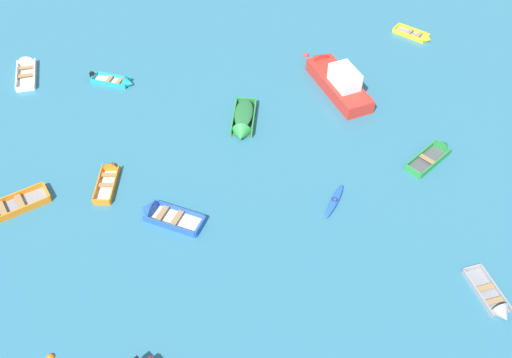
% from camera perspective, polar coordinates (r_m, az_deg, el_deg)
% --- Properties ---
extents(rowboat_green_far_back, '(2.37, 4.25, 1.29)m').
position_cam_1_polar(rowboat_green_far_back, '(37.25, -1.34, 5.81)').
color(rowboat_green_far_back, '#4C4C51').
rests_on(rowboat_green_far_back, ground_plane).
extents(rowboat_orange_cluster_inner, '(1.64, 3.49, 0.95)m').
position_cam_1_polar(rowboat_orange_cluster_inner, '(35.09, -14.68, 0.42)').
color(rowboat_orange_cluster_inner, beige).
rests_on(rowboat_orange_cluster_inner, ground_plane).
extents(kayak_blue_outer_right, '(2.00, 2.54, 0.27)m').
position_cam_1_polar(kayak_blue_outer_right, '(32.90, 7.98, -2.20)').
color(kayak_blue_outer_right, blue).
rests_on(kayak_blue_outer_right, ground_plane).
extents(rowboat_white_back_row_left, '(1.58, 4.14, 1.21)m').
position_cam_1_polar(rowboat_white_back_row_left, '(45.93, -22.28, 10.54)').
color(rowboat_white_back_row_left, beige).
rests_on(rowboat_white_back_row_left, ground_plane).
extents(rowboat_yellow_back_row_center, '(2.82, 3.01, 1.01)m').
position_cam_1_polar(rowboat_yellow_back_row_center, '(47.85, 16.32, 13.70)').
color(rowboat_yellow_back_row_center, gray).
rests_on(rowboat_yellow_back_row_center, ground_plane).
extents(rowboat_grey_foreground_center, '(1.40, 3.31, 1.00)m').
position_cam_1_polar(rowboat_grey_foreground_center, '(30.82, 23.19, -11.66)').
color(rowboat_grey_foreground_center, gray).
rests_on(rowboat_grey_foreground_center, ground_plane).
extents(rowboat_turquoise_outer_left, '(3.25, 2.28, 0.94)m').
position_cam_1_polar(rowboat_turquoise_outer_left, '(42.21, -13.66, 9.55)').
color(rowboat_turquoise_outer_left, beige).
rests_on(rowboat_turquoise_outer_left, ground_plane).
extents(motor_launch_red_distant_center, '(3.34, 7.35, 2.52)m').
position_cam_1_polar(motor_launch_red_distant_center, '(40.84, 8.10, 10.07)').
color(motor_launch_red_distant_center, red).
rests_on(motor_launch_red_distant_center, ground_plane).
extents(rowboat_green_near_left, '(3.75, 2.99, 1.08)m').
position_cam_1_polar(rowboat_green_near_left, '(37.16, 17.89, 2.64)').
color(rowboat_green_near_left, '#4C4C51').
rests_on(rowboat_green_near_left, ground_plane).
extents(rowboat_blue_near_camera, '(3.85, 3.09, 1.26)m').
position_cam_1_polar(rowboat_blue_near_camera, '(32.32, -9.82, -3.47)').
color(rowboat_blue_near_camera, beige).
rests_on(rowboat_blue_near_camera, ground_plane).
extents(mooring_buoy_outer_edge, '(0.45, 0.45, 0.45)m').
position_cam_1_polar(mooring_buoy_outer_edge, '(44.26, 5.11, 12.37)').
color(mooring_buoy_outer_edge, red).
rests_on(mooring_buoy_outer_edge, ground_plane).
extents(mooring_buoy_trailing, '(0.40, 0.40, 0.40)m').
position_cam_1_polar(mooring_buoy_trailing, '(28.88, -20.15, -16.68)').
color(mooring_buoy_trailing, orange).
rests_on(mooring_buoy_trailing, ground_plane).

